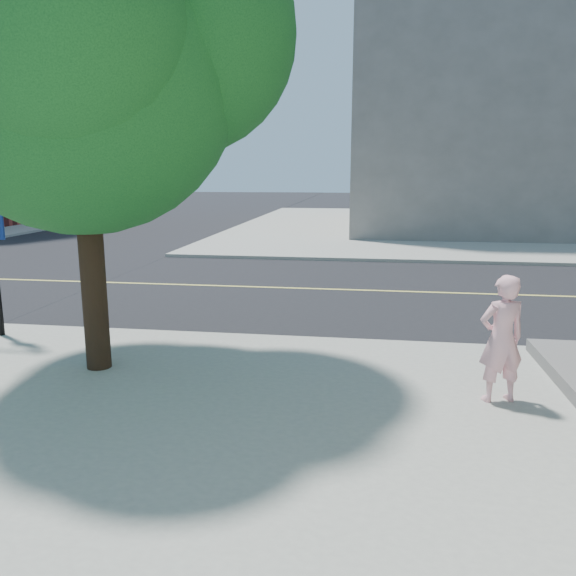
# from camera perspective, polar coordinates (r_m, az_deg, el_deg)

# --- Properties ---
(ground) EXTENTS (140.00, 140.00, 0.00)m
(ground) POSITION_cam_1_polar(r_m,az_deg,el_deg) (11.31, -23.67, -4.02)
(ground) COLOR black
(ground) RESTS_ON ground
(road_ew) EXTENTS (140.00, 9.00, 0.01)m
(road_ew) POSITION_cam_1_polar(r_m,az_deg,el_deg) (15.19, -14.72, 0.43)
(road_ew) COLOR black
(road_ew) RESTS_ON ground
(sidewalk_ne) EXTENTS (29.00, 25.00, 0.12)m
(sidewalk_ne) POSITION_cam_1_polar(r_m,az_deg,el_deg) (31.71, 22.40, 5.73)
(sidewalk_ne) COLOR gray
(sidewalk_ne) RESTS_ON ground
(filler_ne) EXTENTS (18.00, 16.00, 14.00)m
(filler_ne) POSITION_cam_1_polar(r_m,az_deg,el_deg) (32.47, 24.09, 18.24)
(filler_ne) COLOR slate
(filler_ne) RESTS_ON sidewalk_ne
(man_on_phone) EXTENTS (0.66, 0.53, 1.57)m
(man_on_phone) POSITION_cam_1_polar(r_m,az_deg,el_deg) (7.25, 20.74, -4.83)
(man_on_phone) COLOR #F8AFB9
(man_on_phone) RESTS_ON sidewalk_se
(street_tree) EXTENTS (5.24, 4.76, 6.96)m
(street_tree) POSITION_cam_1_polar(r_m,az_deg,el_deg) (8.30, -19.82, 23.14)
(street_tree) COLOR black
(street_tree) RESTS_ON sidewalk_se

